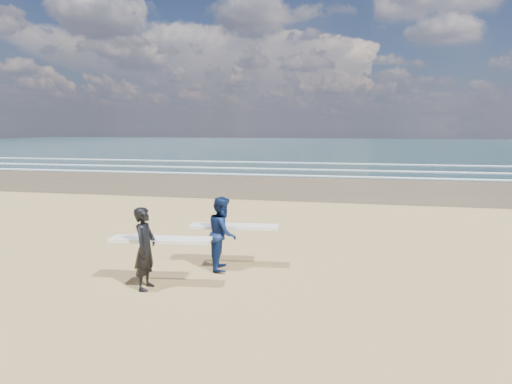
# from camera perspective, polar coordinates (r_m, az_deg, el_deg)

# --- Properties ---
(ocean) EXTENTS (220.00, 100.00, 0.02)m
(ocean) POSITION_cam_1_polar(r_m,az_deg,el_deg) (82.22, 22.84, 5.19)
(ocean) COLOR #1B393C
(ocean) RESTS_ON ground
(surfer_near) EXTENTS (2.25, 1.07, 1.78)m
(surfer_near) POSITION_cam_1_polar(r_m,az_deg,el_deg) (10.06, -13.44, -6.72)
(surfer_near) COLOR black
(surfer_near) RESTS_ON ground
(surfer_far) EXTENTS (2.25, 1.24, 1.79)m
(surfer_far) POSITION_cam_1_polar(r_m,az_deg,el_deg) (11.13, -4.09, -5.10)
(surfer_far) COLOR #0D1E4B
(surfer_far) RESTS_ON ground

